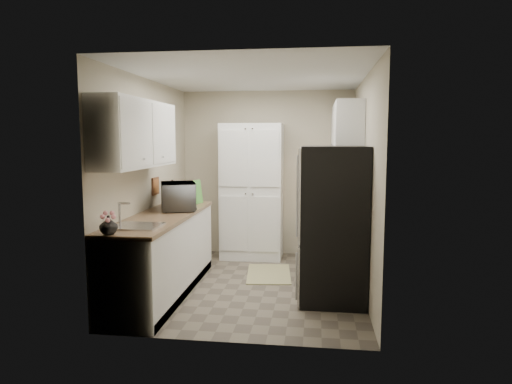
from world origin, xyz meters
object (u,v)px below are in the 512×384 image
(pantry_cabinet, at_px, (252,191))
(toaster_oven, at_px, (338,193))
(microwave, at_px, (179,196))
(refrigerator, at_px, (334,225))
(electric_range, at_px, (333,242))
(wine_bottle, at_px, (173,193))

(pantry_cabinet, xyz_separation_m, toaster_oven, (1.25, -0.19, 0.01))
(pantry_cabinet, bearing_deg, microwave, -118.30)
(refrigerator, bearing_deg, electric_range, 87.52)
(wine_bottle, bearing_deg, toaster_oven, 17.44)
(electric_range, bearing_deg, toaster_oven, 83.99)
(refrigerator, height_order, wine_bottle, refrigerator)
(electric_range, bearing_deg, wine_bottle, 178.67)
(microwave, distance_m, toaster_oven, 2.28)
(electric_range, bearing_deg, pantry_cabinet, 141.78)
(microwave, distance_m, wine_bottle, 0.51)
(pantry_cabinet, xyz_separation_m, wine_bottle, (-0.94, -0.88, 0.06))
(pantry_cabinet, relative_size, microwave, 3.38)
(pantry_cabinet, xyz_separation_m, electric_range, (1.17, -0.93, -0.52))
(electric_range, relative_size, microwave, 1.91)
(wine_bottle, bearing_deg, microwave, -63.95)
(wine_bottle, relative_size, toaster_oven, 0.89)
(electric_range, xyz_separation_m, microwave, (-1.89, -0.41, 0.61))
(microwave, bearing_deg, electric_range, -98.55)
(electric_range, xyz_separation_m, wine_bottle, (-2.11, 0.05, 0.59))
(refrigerator, bearing_deg, microwave, 168.05)
(refrigerator, distance_m, toaster_oven, 1.55)
(pantry_cabinet, bearing_deg, electric_range, -38.22)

